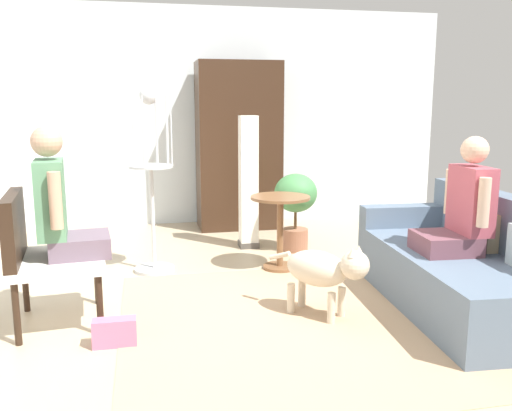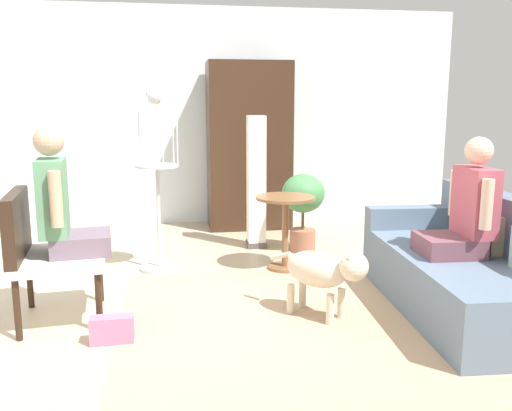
{
  "view_description": "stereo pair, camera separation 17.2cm",
  "coord_description": "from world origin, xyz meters",
  "px_view_note": "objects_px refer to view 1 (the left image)",
  "views": [
    {
      "loc": [
        -0.85,
        -3.63,
        1.5
      ],
      "look_at": [
        -0.08,
        0.09,
        0.78
      ],
      "focal_mm": 38.23,
      "sensor_mm": 36.0,
      "label": 1
    },
    {
      "loc": [
        -0.68,
        -3.66,
        1.5
      ],
      "look_at": [
        -0.08,
        0.09,
        0.78
      ],
      "focal_mm": 38.23,
      "sensor_mm": 36.0,
      "label": 2
    }
  ],
  "objects_px": {
    "person_on_armchair": "(60,206)",
    "handbag": "(115,332)",
    "potted_plant": "(296,201)",
    "armchair": "(38,248)",
    "round_end_table": "(280,221)",
    "person_on_couch": "(463,209)",
    "bird_cage_stand": "(152,181)",
    "armoire_cabinet": "(238,146)",
    "dog": "(324,270)",
    "column_lamp": "(248,183)",
    "couch": "(463,268)"
  },
  "relations": [
    {
      "from": "potted_plant",
      "to": "armoire_cabinet",
      "type": "bearing_deg",
      "value": 107.2
    },
    {
      "from": "person_on_armchair",
      "to": "handbag",
      "type": "xyz_separation_m",
      "value": [
        0.34,
        -0.46,
        -0.73
      ]
    },
    {
      "from": "armchair",
      "to": "potted_plant",
      "type": "bearing_deg",
      "value": 34.02
    },
    {
      "from": "round_end_table",
      "to": "person_on_couch",
      "type": "bearing_deg",
      "value": -49.08
    },
    {
      "from": "armchair",
      "to": "column_lamp",
      "type": "xyz_separation_m",
      "value": [
        1.77,
        1.73,
        0.14
      ]
    },
    {
      "from": "person_on_armchair",
      "to": "column_lamp",
      "type": "relative_size",
      "value": 0.64
    },
    {
      "from": "dog",
      "to": "armoire_cabinet",
      "type": "distance_m",
      "value": 3.04
    },
    {
      "from": "person_on_armchair",
      "to": "dog",
      "type": "relative_size",
      "value": 1.39
    },
    {
      "from": "person_on_couch",
      "to": "column_lamp",
      "type": "relative_size",
      "value": 0.61
    },
    {
      "from": "dog",
      "to": "bird_cage_stand",
      "type": "distance_m",
      "value": 1.83
    },
    {
      "from": "bird_cage_stand",
      "to": "dog",
      "type": "bearing_deg",
      "value": -49.3
    },
    {
      "from": "dog",
      "to": "potted_plant",
      "type": "xyz_separation_m",
      "value": [
        0.29,
        1.75,
        0.17
      ]
    },
    {
      "from": "person_on_couch",
      "to": "bird_cage_stand",
      "type": "height_order",
      "value": "bird_cage_stand"
    },
    {
      "from": "dog",
      "to": "bird_cage_stand",
      "type": "xyz_separation_m",
      "value": [
        -1.15,
        1.34,
        0.47
      ]
    },
    {
      "from": "column_lamp",
      "to": "armoire_cabinet",
      "type": "bearing_deg",
      "value": 86.07
    },
    {
      "from": "armchair",
      "to": "person_on_couch",
      "type": "relative_size",
      "value": 1.09
    },
    {
      "from": "armchair",
      "to": "round_end_table",
      "type": "distance_m",
      "value": 2.12
    },
    {
      "from": "round_end_table",
      "to": "bird_cage_stand",
      "type": "xyz_separation_m",
      "value": [
        -1.13,
        0.17,
        0.37
      ]
    },
    {
      "from": "person_on_armchair",
      "to": "potted_plant",
      "type": "bearing_deg",
      "value": 35.66
    },
    {
      "from": "dog",
      "to": "couch",
      "type": "bearing_deg",
      "value": -0.94
    },
    {
      "from": "dog",
      "to": "column_lamp",
      "type": "xyz_separation_m",
      "value": [
        -0.16,
        1.98,
        0.33
      ]
    },
    {
      "from": "potted_plant",
      "to": "person_on_couch",
      "type": "bearing_deg",
      "value": -67.57
    },
    {
      "from": "column_lamp",
      "to": "round_end_table",
      "type": "bearing_deg",
      "value": -80.59
    },
    {
      "from": "couch",
      "to": "column_lamp",
      "type": "bearing_deg",
      "value": 121.6
    },
    {
      "from": "round_end_table",
      "to": "potted_plant",
      "type": "xyz_separation_m",
      "value": [
        0.31,
        0.58,
        0.07
      ]
    },
    {
      "from": "person_on_couch",
      "to": "potted_plant",
      "type": "xyz_separation_m",
      "value": [
        -0.74,
        1.79,
        -0.24
      ]
    },
    {
      "from": "person_on_armchair",
      "to": "bird_cage_stand",
      "type": "relative_size",
      "value": 0.54
    },
    {
      "from": "armchair",
      "to": "round_end_table",
      "type": "relative_size",
      "value": 1.35
    },
    {
      "from": "person_on_couch",
      "to": "dog",
      "type": "xyz_separation_m",
      "value": [
        -1.03,
        0.04,
        -0.4
      ]
    },
    {
      "from": "bird_cage_stand",
      "to": "round_end_table",
      "type": "bearing_deg",
      "value": -8.49
    },
    {
      "from": "round_end_table",
      "to": "armoire_cabinet",
      "type": "relative_size",
      "value": 0.34
    },
    {
      "from": "bird_cage_stand",
      "to": "column_lamp",
      "type": "bearing_deg",
      "value": 33.0
    },
    {
      "from": "round_end_table",
      "to": "bird_cage_stand",
      "type": "height_order",
      "value": "bird_cage_stand"
    },
    {
      "from": "couch",
      "to": "round_end_table",
      "type": "relative_size",
      "value": 2.88
    },
    {
      "from": "dog",
      "to": "armoire_cabinet",
      "type": "bearing_deg",
      "value": 91.7
    },
    {
      "from": "potted_plant",
      "to": "armchair",
      "type": "bearing_deg",
      "value": -145.98
    },
    {
      "from": "potted_plant",
      "to": "column_lamp",
      "type": "distance_m",
      "value": 0.53
    },
    {
      "from": "column_lamp",
      "to": "armoire_cabinet",
      "type": "height_order",
      "value": "armoire_cabinet"
    },
    {
      "from": "person_on_armchair",
      "to": "round_end_table",
      "type": "relative_size",
      "value": 1.31
    },
    {
      "from": "bird_cage_stand",
      "to": "person_on_armchair",
      "type": "bearing_deg",
      "value": -120.32
    },
    {
      "from": "armchair",
      "to": "round_end_table",
      "type": "xyz_separation_m",
      "value": [
        1.91,
        0.92,
        -0.1
      ]
    },
    {
      "from": "round_end_table",
      "to": "handbag",
      "type": "relative_size",
      "value": 2.5
    },
    {
      "from": "dog",
      "to": "handbag",
      "type": "bearing_deg",
      "value": -172.57
    },
    {
      "from": "armchair",
      "to": "dog",
      "type": "xyz_separation_m",
      "value": [
        1.93,
        -0.25,
        -0.2
      ]
    },
    {
      "from": "person_on_couch",
      "to": "armoire_cabinet",
      "type": "xyz_separation_m",
      "value": [
        -1.11,
        3.0,
        0.24
      ]
    },
    {
      "from": "couch",
      "to": "potted_plant",
      "type": "bearing_deg",
      "value": 114.02
    },
    {
      "from": "couch",
      "to": "armchair",
      "type": "distance_m",
      "value": 3.03
    },
    {
      "from": "person_on_couch",
      "to": "couch",
      "type": "bearing_deg",
      "value": 22.45
    },
    {
      "from": "potted_plant",
      "to": "person_on_armchair",
      "type": "bearing_deg",
      "value": -144.34
    },
    {
      "from": "column_lamp",
      "to": "bird_cage_stand",
      "type": "bearing_deg",
      "value": -147.0
    }
  ]
}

